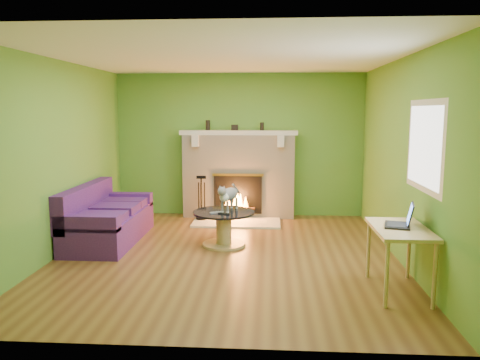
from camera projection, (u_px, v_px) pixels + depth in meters
The scene contains 22 objects.
floor at pixel (227, 255), 6.31m from camera, with size 5.00×5.00×0.00m, color brown.
ceiling at pixel (226, 57), 5.93m from camera, with size 5.00×5.00×0.00m, color white.
wall_back at pixel (239, 145), 8.59m from camera, with size 5.00×5.00×0.00m, color #5A8E2E.
wall_front at pixel (197, 192), 3.65m from camera, with size 5.00×5.00×0.00m, color #5A8E2E.
wall_left at pixel (60, 158), 6.26m from camera, with size 5.00×5.00×0.00m, color #5A8E2E.
wall_right at pixel (402, 160), 5.97m from camera, with size 5.00×5.00×0.00m, color #5A8E2E.
window_frame at pixel (425, 146), 5.05m from camera, with size 1.20×1.20×0.00m, color silver.
window_pane at pixel (424, 146), 5.05m from camera, with size 1.06×1.06×0.00m, color white.
fireplace at pixel (239, 175), 8.48m from camera, with size 2.10×0.46×1.58m.
hearth at pixel (237, 222), 8.08m from camera, with size 1.50×0.75×0.03m, color beige.
mantel at pixel (239, 133), 8.35m from camera, with size 2.10×0.28×0.08m, color beige.
sofa at pixel (106, 220), 6.93m from camera, with size 0.87×1.87×0.84m.
coffee_table at pixel (224, 226), 6.72m from camera, with size 0.88×0.88×0.50m.
desk at pixel (400, 235), 4.94m from camera, with size 0.56×0.96×0.71m.
cat at pixel (230, 197), 6.71m from camera, with size 0.23×0.64×0.40m, color slate, non-canonical shape.
remote_silver at pixel (216, 212), 6.58m from camera, with size 0.17×0.04×0.02m, color gray.
remote_black at pixel (224, 214), 6.51m from camera, with size 0.16×0.04×0.02m, color black.
laptop at pixel (398, 215), 4.96m from camera, with size 0.29×0.34×0.25m, color black, non-canonical shape.
fire_tools at pixel (201, 197), 8.21m from camera, with size 0.21×0.21×0.78m, color black, non-canonical shape.
mantel_vase_left at pixel (208, 125), 8.40m from camera, with size 0.08×0.08×0.18m, color black.
mantel_vase_right at pixel (262, 126), 8.34m from camera, with size 0.07×0.07×0.14m, color black.
mantel_box at pixel (235, 127), 8.37m from camera, with size 0.12×0.08×0.10m, color black.
Camera 1 is at (0.57, -6.07, 1.93)m, focal length 35.00 mm.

